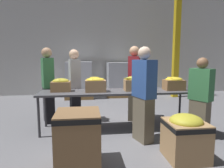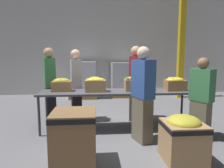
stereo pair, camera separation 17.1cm
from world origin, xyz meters
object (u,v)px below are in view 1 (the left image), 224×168
Objects in this scene: volunteer_2 at (134,84)px; sorting_table at (117,93)px; banana_box_0 at (61,85)px; banana_box_3 at (174,83)px; banana_box_2 at (134,83)px; donation_bin_1 at (185,135)px; volunteer_3 at (144,95)px; pallet_stack_1 at (119,80)px; support_pillar at (176,45)px; banana_box_1 at (95,84)px; pallet_stack_0 at (79,80)px; donation_bin_0 at (78,137)px; volunteer_0 at (75,86)px; volunteer_1 at (48,86)px; volunteer_4 at (200,98)px.

sorting_table is at bearing -20.75° from volunteer_2.
banana_box_3 is (2.40, -0.11, 0.01)m from banana_box_0.
sorting_table is at bearing 177.10° from banana_box_2.
banana_box_3 reaches higher than donation_bin_1.
volunteer_3 is 1.29× the size of pallet_stack_1.
donation_bin_1 is at bearing -112.74° from support_pillar.
banana_box_1 is 0.30× the size of pallet_stack_0.
volunteer_3 is 2.19× the size of donation_bin_0.
volunteer_0 reaches higher than banana_box_3.
banana_box_1 is 4.67m from support_pillar.
pallet_stack_0 is 1.03× the size of pallet_stack_1.
sorting_table is 4.39m from support_pillar.
pallet_stack_1 reaches higher than sorting_table.
donation_bin_1 is (1.73, -2.04, -0.48)m from volunteer_0.
banana_box_1 is at bearing -179.63° from banana_box_3.
support_pillar reaches higher than donation_bin_1.
banana_box_1 is 1.06m from volunteer_3.
banana_box_3 is 0.23× the size of volunteer_2.
support_pillar is at bearing -11.58° from pallet_stack_1.
banana_box_0 is 2.40m from banana_box_3.
banana_box_2 reaches higher than donation_bin_1.
volunteer_1 is (-1.89, 0.67, -0.11)m from banana_box_2.
sorting_table is 3.69m from pallet_stack_1.
volunteer_3 is 1.12× the size of volunteer_4.
volunteer_1 reaches higher than banana_box_2.
volunteer_2 is at bearing 33.25° from banana_box_1.
volunteer_1 is 3.29m from volunteer_4.
banana_box_2 is 0.63m from volunteer_2.
pallet_stack_1 reaches higher than donation_bin_0.
volunteer_2 is 1.05× the size of volunteer_3.
banana_box_0 is 0.22× the size of volunteer_1.
banana_box_1 is at bearing -9.98° from banana_box_0.
donation_bin_1 is (0.81, -1.42, -0.40)m from sorting_table.
volunteer_1 is 2.33m from volunteer_3.
volunteer_1 reaches higher than donation_bin_0.
banana_box_0 is 0.56× the size of donation_bin_1.
banana_box_0 is 0.28× the size of pallet_stack_0.
banana_box_2 is 0.64× the size of donation_bin_1.
banana_box_0 is at bearing 176.15° from banana_box_2.
donation_bin_1 is at bearing -60.34° from sorting_table.
volunteer_3 is at bearing 33.32° from volunteer_0.
support_pillar is at bearing -49.99° from volunteer_3.
support_pillar is (2.38, 3.89, 1.15)m from volunteer_3.
banana_box_1 is at bearing -134.71° from support_pillar.
banana_box_0 is at bearing 175.87° from sorting_table.
pallet_stack_0 is (-0.00, 2.90, -0.18)m from volunteer_0.
volunteer_1 is 0.98× the size of volunteer_2.
volunteer_4 is (0.98, -1.25, -0.13)m from volunteer_2.
volunteer_0 is at bearing -144.86° from support_pillar.
volunteer_2 is at bearing 70.38° from volunteer_1.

